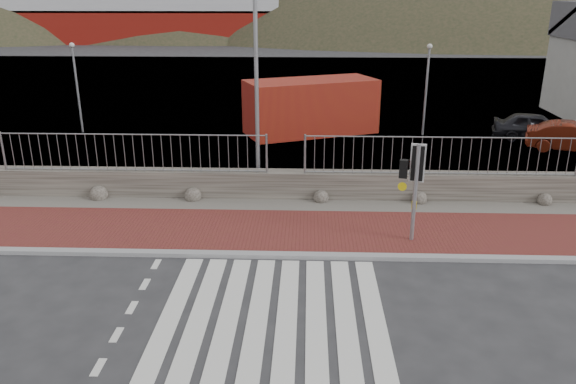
{
  "coord_description": "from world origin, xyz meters",
  "views": [
    {
      "loc": [
        0.69,
        -9.71,
        6.34
      ],
      "look_at": [
        0.22,
        3.0,
        1.75
      ],
      "focal_mm": 35.0,
      "sensor_mm": 36.0,
      "label": 1
    }
  ],
  "objects_px": {
    "shipping_container": "(311,107)",
    "car_a": "(535,127)",
    "traffic_signal_far": "(415,172)",
    "streetlight": "(260,58)",
    "car_b": "(573,137)"
  },
  "relations": [
    {
      "from": "traffic_signal_far",
      "to": "shipping_container",
      "type": "relative_size",
      "value": 0.45
    },
    {
      "from": "car_a",
      "to": "car_b",
      "type": "bearing_deg",
      "value": -140.47
    },
    {
      "from": "traffic_signal_far",
      "to": "streetlight",
      "type": "distance_m",
      "value": 6.4
    },
    {
      "from": "traffic_signal_far",
      "to": "car_b",
      "type": "bearing_deg",
      "value": -119.31
    },
    {
      "from": "shipping_container",
      "to": "car_a",
      "type": "distance_m",
      "value": 10.07
    },
    {
      "from": "streetlight",
      "to": "car_b",
      "type": "height_order",
      "value": "streetlight"
    },
    {
      "from": "streetlight",
      "to": "traffic_signal_far",
      "type": "bearing_deg",
      "value": -67.48
    },
    {
      "from": "traffic_signal_far",
      "to": "streetlight",
      "type": "bearing_deg",
      "value": -31.39
    },
    {
      "from": "streetlight",
      "to": "shipping_container",
      "type": "relative_size",
      "value": 1.3
    },
    {
      "from": "shipping_container",
      "to": "car_b",
      "type": "bearing_deg",
      "value": -37.97
    },
    {
      "from": "shipping_container",
      "to": "car_a",
      "type": "bearing_deg",
      "value": -28.88
    },
    {
      "from": "shipping_container",
      "to": "car_b",
      "type": "distance_m",
      "value": 11.26
    },
    {
      "from": "streetlight",
      "to": "shipping_container",
      "type": "distance_m",
      "value": 8.76
    },
    {
      "from": "car_a",
      "to": "car_b",
      "type": "distance_m",
      "value": 2.06
    },
    {
      "from": "traffic_signal_far",
      "to": "car_b",
      "type": "height_order",
      "value": "traffic_signal_far"
    }
  ]
}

